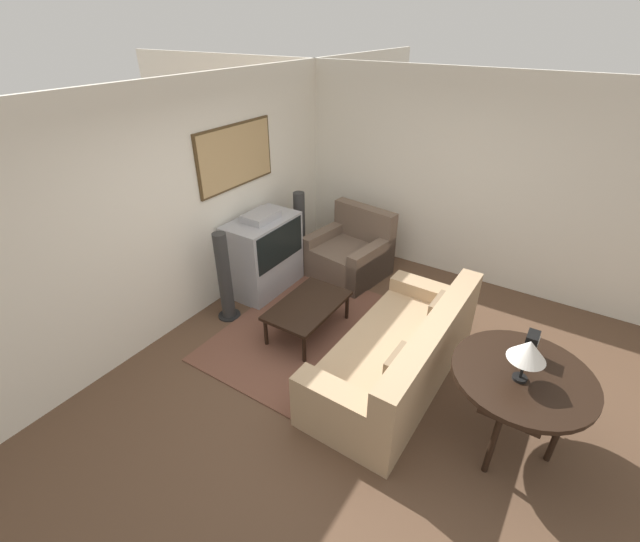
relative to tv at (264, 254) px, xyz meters
The scene contains 13 objects.
ground_plane 2.02m from the tv, 115.59° to the right, with size 12.00×12.00×0.00m, color brown.
wall_back 1.24m from the tv, 155.95° to the left, with size 12.00×0.10×2.70m.
wall_right 2.64m from the tv, 44.56° to the right, with size 0.06×12.00×2.70m.
area_rug 1.20m from the tv, 116.91° to the right, with size 2.29×1.61×0.01m.
tv is the anchor object (origin of this frame).
couch 2.31m from the tv, 105.51° to the right, with size 2.18×1.00×0.84m.
armchair 1.24m from the tv, 39.10° to the right, with size 1.04×1.09×0.92m.
coffee_table 1.15m from the tv, 115.26° to the right, with size 1.00×0.61×0.39m.
console_table 3.41m from the tv, 103.77° to the right, with size 1.09×1.09×0.78m.
table_lamp 3.44m from the tv, 105.21° to the right, with size 0.28×0.28×0.37m.
mantel_clock 3.35m from the tv, 99.95° to the right, with size 0.15×0.10×0.23m.
speaker_tower_left 0.77m from the tv, behind, with size 0.27×0.27×1.13m.
speaker_tower_right 0.77m from the tv, ahead, with size 0.27×0.27×1.13m.
Camera 1 is at (-2.90, -1.53, 3.17)m, focal length 24.00 mm.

